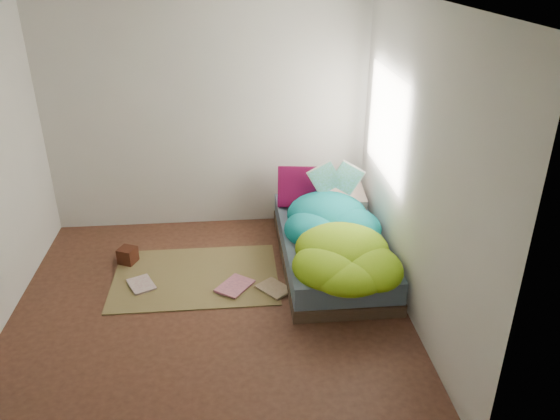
# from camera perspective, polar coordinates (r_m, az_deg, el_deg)

# --- Properties ---
(ground) EXTENTS (3.50, 3.50, 0.00)m
(ground) POSITION_cam_1_polar(r_m,az_deg,el_deg) (5.01, -7.34, -10.29)
(ground) COLOR #422519
(ground) RESTS_ON ground
(room_walls) EXTENTS (3.54, 3.54, 2.62)m
(room_walls) POSITION_cam_1_polar(r_m,az_deg,el_deg) (4.26, -8.40, 7.68)
(room_walls) COLOR beige
(room_walls) RESTS_ON ground
(bed) EXTENTS (1.00, 2.00, 0.34)m
(bed) POSITION_cam_1_polar(r_m,az_deg,el_deg) (5.59, 5.33, -3.89)
(bed) COLOR #3B2F20
(bed) RESTS_ON ground
(duvet) EXTENTS (0.96, 1.84, 0.34)m
(duvet) POSITION_cam_1_polar(r_m,az_deg,el_deg) (5.24, 5.91, -1.84)
(duvet) COLOR #08737B
(duvet) RESTS_ON bed
(rug) EXTENTS (1.60, 1.10, 0.01)m
(rug) POSITION_cam_1_polar(r_m,az_deg,el_deg) (5.47, -8.79, -6.88)
(rug) COLOR brown
(rug) RESTS_ON ground
(pillow_floral) EXTENTS (0.65, 0.41, 0.14)m
(pillow_floral) POSITION_cam_1_polar(r_m,az_deg,el_deg) (6.09, 5.79, 1.29)
(pillow_floral) COLOR beige
(pillow_floral) RESTS_ON bed
(pillow_magenta) EXTENTS (0.45, 0.19, 0.44)m
(pillow_magenta) POSITION_cam_1_polar(r_m,az_deg,el_deg) (5.98, 1.90, 2.46)
(pillow_magenta) COLOR #4D052F
(pillow_magenta) RESTS_ON bed
(open_book) EXTENTS (0.48, 0.14, 0.29)m
(open_book) POSITION_cam_1_polar(r_m,az_deg,el_deg) (5.75, 5.92, 4.22)
(open_book) COLOR #2B7F29
(open_book) RESTS_ON duvet
(wooden_box) EXTENTS (0.21, 0.21, 0.16)m
(wooden_box) POSITION_cam_1_polar(r_m,az_deg,el_deg) (5.79, -15.63, -4.57)
(wooden_box) COLOR #38110C
(wooden_box) RESTS_ON rug
(floor_book_a) EXTENTS (0.32, 0.35, 0.02)m
(floor_book_a) POSITION_cam_1_polar(r_m,az_deg,el_deg) (5.40, -15.36, -7.84)
(floor_book_a) COLOR silver
(floor_book_a) RESTS_ON rug
(floor_book_b) EXTENTS (0.41, 0.43, 0.03)m
(floor_book_b) POSITION_cam_1_polar(r_m,az_deg,el_deg) (5.30, -5.87, -7.54)
(floor_book_b) COLOR #DD7F87
(floor_book_b) RESTS_ON rug
(floor_book_c) EXTENTS (0.37, 0.38, 0.02)m
(floor_book_c) POSITION_cam_1_polar(r_m,az_deg,el_deg) (5.13, -1.54, -8.70)
(floor_book_c) COLOR tan
(floor_book_c) RESTS_ON rug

